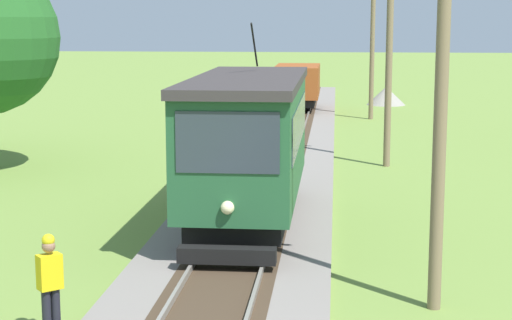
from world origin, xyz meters
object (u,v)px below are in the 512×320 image
object	(u,v)px
freight_car	(297,85)
gravel_pile	(386,96)
utility_pole_far	(372,41)
track_worker	(50,282)
utility_pole_near_tram	(442,76)
utility_pole_mid	(389,48)
red_tram	(248,142)

from	to	relation	value
freight_car	gravel_pile	size ratio (longest dim) A/B	2.22
utility_pole_far	gravel_pile	xyz separation A→B (m)	(1.22, 7.58, -3.53)
track_worker	utility_pole_near_tram	bearing A→B (deg)	-113.32
utility_pole_mid	utility_pole_far	world-z (taller)	utility_pole_mid
utility_pole_far	gravel_pile	world-z (taller)	utility_pole_far
freight_car	gravel_pile	world-z (taller)	freight_car
freight_car	utility_pole_near_tram	bearing A→B (deg)	-82.95
utility_pole_near_tram	utility_pole_far	bearing A→B (deg)	90.00
utility_pole_far	track_worker	bearing A→B (deg)	-101.53
utility_pole_mid	gravel_pile	world-z (taller)	utility_pole_mid
utility_pole_far	track_worker	world-z (taller)	utility_pole_far
red_tram	utility_pole_mid	world-z (taller)	utility_pole_mid
red_tram	freight_car	xyz separation A→B (m)	(-0.00, 26.62, -0.64)
freight_car	utility_pole_far	xyz separation A→B (m)	(3.98, -2.78, 2.53)
gravel_pile	track_worker	size ratio (longest dim) A/B	1.31
gravel_pile	track_worker	bearing A→B (deg)	-101.07
red_tram	utility_pole_mid	distance (m)	10.52
utility_pole_near_tram	utility_pole_mid	world-z (taller)	utility_pole_near_tram
red_tram	utility_pole_near_tram	bearing A→B (deg)	-54.33
utility_pole_mid	track_worker	world-z (taller)	utility_pole_mid
red_tram	utility_pole_near_tram	distance (m)	7.11
utility_pole_near_tram	track_worker	distance (m)	7.51
utility_pole_near_tram	gravel_pile	bearing A→B (deg)	88.12
red_tram	utility_pole_mid	bearing A→B (deg)	67.37
utility_pole_near_tram	freight_car	bearing A→B (deg)	97.05
red_tram	gravel_pile	size ratio (longest dim) A/B	3.64
red_tram	utility_pole_far	size ratio (longest dim) A/B	1.07
red_tram	utility_pole_near_tram	xyz separation A→B (m)	(3.97, -5.54, 2.03)
utility_pole_near_tram	gravel_pile	world-z (taller)	utility_pole_near_tram
red_tram	gravel_pile	world-z (taller)	red_tram
freight_car	utility_pole_mid	size ratio (longest dim) A/B	0.63
red_tram	utility_pole_far	distance (m)	24.24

